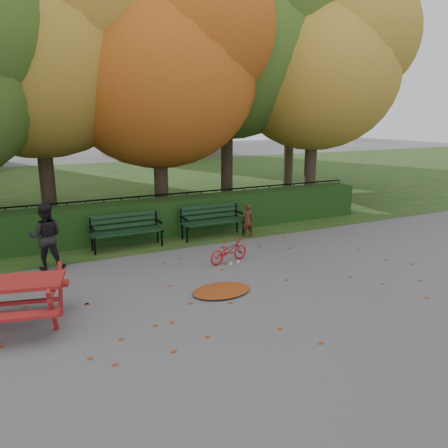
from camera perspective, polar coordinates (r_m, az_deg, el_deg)
name	(u,v)px	position (r m, az deg, el deg)	size (l,w,h in m)	color
ground	(240,288)	(8.66, 2.15, -8.42)	(90.00, 90.00, 0.00)	#5F5E63
grass_strip	(99,187)	(21.62, -15.97, 4.71)	(90.00, 90.00, 0.00)	#193312
building_right	(161,80)	(37.07, -8.19, 18.06)	(9.00, 6.00, 12.00)	gray
hedge	(164,217)	(12.47, -7.78, 0.89)	(13.00, 0.90, 1.00)	black
iron_fence	(156,211)	(13.20, -8.92, 1.75)	(14.00, 0.04, 1.02)	black
tree_b	(48,37)	(13.99, -22.03, 21.69)	(6.72, 6.40, 8.79)	black
tree_c	(170,62)	(13.88, -7.03, 20.21)	(6.30, 6.00, 8.00)	black
tree_d	(240,35)	(16.43, 2.15, 23.39)	(7.14, 6.80, 9.58)	black
tree_e	(327,63)	(16.57, 13.29, 19.84)	(6.09, 5.80, 8.16)	black
tree_g	(301,67)	(20.84, 10.03, 19.52)	(6.30, 6.00, 8.55)	black
bench_left	(126,228)	(11.37, -12.68, -0.51)	(1.80, 0.57, 0.88)	black
bench_right	(212,218)	(12.13, -1.64, 0.75)	(1.80, 0.57, 0.88)	black
picnic_table	(3,292)	(7.76, -26.94, -7.94)	(2.11, 1.85, 0.88)	maroon
leaf_pile	(221,290)	(8.46, -0.33, -8.67)	(1.16, 0.81, 0.08)	maroon
leaf_scatter	(233,283)	(8.91, 1.22, -7.72)	(9.00, 5.70, 0.01)	maroon
child	(248,221)	(12.10, 3.09, 0.45)	(0.34, 0.23, 0.94)	#391E12
adult	(46,237)	(10.26, -22.24, -1.53)	(0.72, 0.56, 1.48)	black
bicycle	(229,251)	(10.06, 0.60, -3.51)	(0.36, 1.04, 0.55)	#AC0F14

